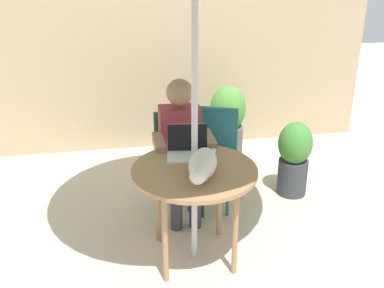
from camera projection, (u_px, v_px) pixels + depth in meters
ground_plane at (194, 255)px, 3.68m from camera, size 14.00×14.00×0.00m
fence_back at (159, 62)px, 5.23m from camera, size 4.71×0.08×1.97m
patio_table at (194, 178)px, 3.41m from camera, size 0.90×0.90×0.75m
chair_occupied at (179, 154)px, 4.17m from camera, size 0.40×0.40×0.87m
chair_empty at (214, 149)px, 4.26m from camera, size 0.52×0.52×0.87m
person_seated at (181, 143)px, 3.96m from camera, size 0.48×0.48×1.21m
laptop at (187, 146)px, 3.58m from camera, size 0.33×0.29×0.21m
cat at (202, 166)px, 3.24m from camera, size 0.33×0.61×0.17m
potted_plant_near_fence at (227, 122)px, 5.08m from camera, size 0.38×0.38×0.84m
potted_plant_by_chair at (294, 157)px, 4.42m from camera, size 0.32×0.32×0.72m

